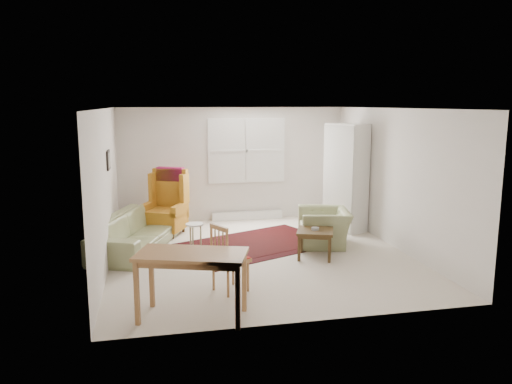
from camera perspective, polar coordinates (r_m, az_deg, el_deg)
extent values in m
cube|color=beige|center=(8.70, 0.41, -7.16)|extent=(5.00, 5.50, 0.01)
cube|color=white|center=(8.31, 0.43, 9.53)|extent=(5.00, 5.50, 0.01)
cube|color=silver|center=(11.09, -2.63, 3.19)|extent=(5.00, 0.04, 2.50)
cube|color=silver|center=(5.81, 6.26, -3.22)|extent=(5.00, 0.04, 2.50)
cube|color=silver|center=(8.26, -16.78, 0.38)|extent=(0.04, 5.50, 2.50)
cube|color=silver|center=(9.27, 15.70, 1.46)|extent=(0.04, 5.50, 2.50)
cube|color=white|center=(11.09, -1.09, 4.76)|extent=(1.72, 0.06, 1.42)
cube|color=white|center=(11.09, -1.09, 4.76)|extent=(1.60, 0.02, 1.30)
cube|color=silver|center=(11.26, -1.01, -2.69)|extent=(1.60, 0.12, 0.18)
cube|color=black|center=(8.69, -16.52, 3.53)|extent=(0.03, 0.42, 0.32)
cube|color=#AE8150|center=(8.69, -16.42, 3.53)|extent=(0.01, 0.34, 0.24)
imported|color=#888F5F|center=(9.10, -13.65, -3.68)|extent=(1.63, 2.45, 0.92)
imported|color=#888F5F|center=(9.29, 7.81, -3.61)|extent=(1.08, 1.18, 0.79)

